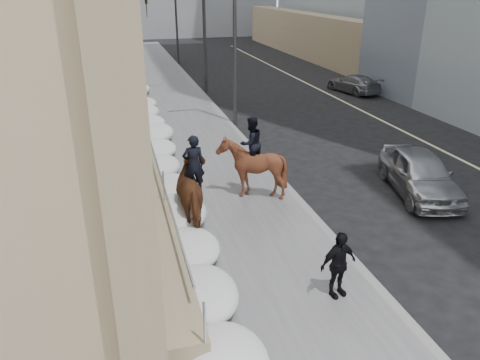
# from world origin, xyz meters

# --- Properties ---
(ground) EXTENTS (140.00, 140.00, 0.00)m
(ground) POSITION_xyz_m (0.00, 0.00, 0.00)
(ground) COLOR black
(ground) RESTS_ON ground
(sidewalk) EXTENTS (5.00, 80.00, 0.12)m
(sidewalk) POSITION_xyz_m (0.00, 10.00, 0.06)
(sidewalk) COLOR #515153
(sidewalk) RESTS_ON ground
(curb) EXTENTS (0.24, 80.00, 0.12)m
(curb) POSITION_xyz_m (2.62, 10.00, 0.06)
(curb) COLOR slate
(curb) RESTS_ON ground
(lane_line) EXTENTS (0.15, 70.00, 0.01)m
(lane_line) POSITION_xyz_m (10.50, 10.00, 0.01)
(lane_line) COLOR #BFB78C
(lane_line) RESTS_ON ground
(streetlight_mid) EXTENTS (1.71, 0.24, 8.00)m
(streetlight_mid) POSITION_xyz_m (2.74, 14.00, 4.58)
(streetlight_mid) COLOR #2D2D30
(streetlight_mid) RESTS_ON ground
(streetlight_far) EXTENTS (1.71, 0.24, 8.00)m
(streetlight_far) POSITION_xyz_m (2.74, 34.00, 4.58)
(streetlight_far) COLOR #2D2D30
(streetlight_far) RESTS_ON ground
(traffic_signal) EXTENTS (4.10, 0.22, 6.00)m
(traffic_signal) POSITION_xyz_m (2.07, 22.00, 4.00)
(traffic_signal) COLOR #2D2D30
(traffic_signal) RESTS_ON ground
(snow_bank) EXTENTS (1.70, 18.10, 0.76)m
(snow_bank) POSITION_xyz_m (-1.42, 8.11, 0.47)
(snow_bank) COLOR silver
(snow_bank) RESTS_ON sidewalk
(mounted_horse_left) EXTENTS (1.20, 2.47, 2.69)m
(mounted_horse_left) POSITION_xyz_m (-0.91, 3.77, 1.20)
(mounted_horse_left) COLOR #492816
(mounted_horse_left) RESTS_ON sidewalk
(mounted_horse_right) EXTENTS (2.22, 2.33, 2.67)m
(mounted_horse_right) POSITION_xyz_m (1.18, 5.28, 1.24)
(mounted_horse_right) COLOR #482314
(mounted_horse_right) RESTS_ON sidewalk
(pedestrian) EXTENTS (1.00, 0.58, 1.60)m
(pedestrian) POSITION_xyz_m (1.52, -0.38, 0.92)
(pedestrian) COLOR black
(pedestrian) RESTS_ON sidewalk
(car_silver) EXTENTS (2.69, 4.63, 1.48)m
(car_silver) POSITION_xyz_m (6.80, 4.21, 0.74)
(car_silver) COLOR #A1A3A8
(car_silver) RESTS_ON ground
(car_grey) EXTENTS (2.51, 4.32, 1.18)m
(car_grey) POSITION_xyz_m (12.23, 19.21, 0.59)
(car_grey) COLOR slate
(car_grey) RESTS_ON ground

